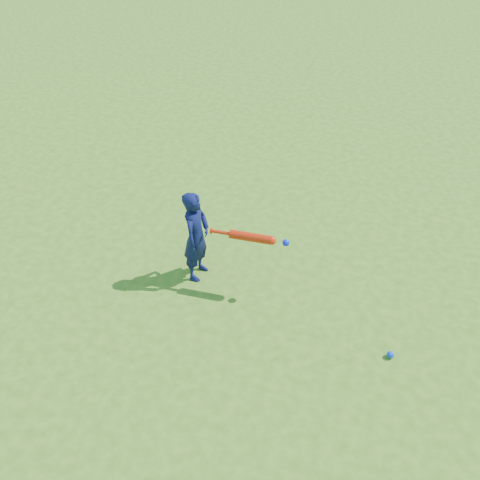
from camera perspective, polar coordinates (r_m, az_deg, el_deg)
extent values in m
plane|color=#41751B|center=(6.41, -3.48, -2.56)|extent=(80.00, 80.00, 0.00)
imported|color=#0E1342|center=(5.93, -4.68, 0.39)|extent=(0.28, 0.41, 1.12)
sphere|color=blue|center=(5.59, 15.74, -11.71)|extent=(0.07, 0.07, 0.07)
cylinder|color=red|center=(5.74, -3.08, 0.99)|extent=(0.02, 0.07, 0.07)
cylinder|color=red|center=(5.72, -2.04, 0.82)|extent=(0.22, 0.06, 0.04)
cylinder|color=red|center=(5.65, 1.13, 0.31)|extent=(0.46, 0.14, 0.10)
sphere|color=red|center=(5.61, 3.39, -0.05)|extent=(0.10, 0.10, 0.10)
sphere|color=#0D25ED|center=(5.59, 4.92, -0.29)|extent=(0.08, 0.08, 0.08)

